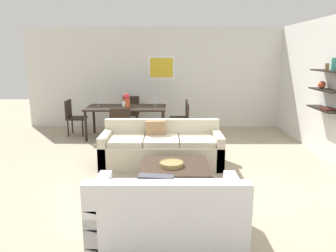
# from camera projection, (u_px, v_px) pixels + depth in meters

# --- Properties ---
(ground_plane) EXTENTS (18.00, 18.00, 0.00)m
(ground_plane) POSITION_uv_depth(u_px,v_px,m) (170.00, 170.00, 5.70)
(ground_plane) COLOR tan
(back_wall_unit) EXTENTS (8.40, 0.09, 2.70)m
(back_wall_unit) POSITION_uv_depth(u_px,v_px,m) (181.00, 78.00, 8.85)
(back_wall_unit) COLOR silver
(back_wall_unit) RESTS_ON ground
(right_wall_shelf_unit) EXTENTS (0.34, 8.20, 2.70)m
(right_wall_shelf_unit) POSITION_uv_depth(u_px,v_px,m) (334.00, 90.00, 5.97)
(right_wall_shelf_unit) COLOR silver
(right_wall_shelf_unit) RESTS_ON ground
(sofa_beige) EXTENTS (2.17, 0.90, 0.78)m
(sofa_beige) POSITION_uv_depth(u_px,v_px,m) (162.00, 149.00, 5.97)
(sofa_beige) COLOR beige
(sofa_beige) RESTS_ON ground
(loveseat_white) EXTENTS (1.65, 0.90, 0.78)m
(loveseat_white) POSITION_uv_depth(u_px,v_px,m) (167.00, 212.00, 3.58)
(loveseat_white) COLOR white
(loveseat_white) RESTS_ON ground
(coffee_table) EXTENTS (1.02, 0.90, 0.38)m
(coffee_table) POSITION_uv_depth(u_px,v_px,m) (175.00, 177.00, 4.86)
(coffee_table) COLOR #38281E
(coffee_table) RESTS_ON ground
(decorative_bowl) EXTENTS (0.36, 0.36, 0.06)m
(decorative_bowl) POSITION_uv_depth(u_px,v_px,m) (172.00, 164.00, 4.78)
(decorative_bowl) COLOR #99844C
(decorative_bowl) RESTS_ON coffee_table
(dining_table) EXTENTS (1.90, 0.95, 0.75)m
(dining_table) POSITION_uv_depth(u_px,v_px,m) (126.00, 110.00, 7.82)
(dining_table) COLOR black
(dining_table) RESTS_ON ground
(dining_chair_right_near) EXTENTS (0.44, 0.44, 0.88)m
(dining_chair_right_near) POSITION_uv_depth(u_px,v_px,m) (183.00, 119.00, 7.64)
(dining_chair_right_near) COLOR black
(dining_chair_right_near) RESTS_ON ground
(dining_chair_head) EXTENTS (0.44, 0.44, 0.88)m
(dining_chair_head) POSITION_uv_depth(u_px,v_px,m) (131.00, 111.00, 8.72)
(dining_chair_head) COLOR black
(dining_chair_head) RESTS_ON ground
(dining_chair_left_far) EXTENTS (0.44, 0.44, 0.88)m
(dining_chair_left_far) POSITION_uv_depth(u_px,v_px,m) (73.00, 115.00, 8.07)
(dining_chair_left_far) COLOR black
(dining_chair_left_far) RESTS_ON ground
(dining_chair_right_far) EXTENTS (0.44, 0.44, 0.88)m
(dining_chair_right_far) POSITION_uv_depth(u_px,v_px,m) (182.00, 115.00, 8.06)
(dining_chair_right_far) COLOR black
(dining_chair_right_far) RESTS_ON ground
(dining_chair_foot) EXTENTS (0.44, 0.44, 0.88)m
(dining_chair_foot) POSITION_uv_depth(u_px,v_px,m) (121.00, 125.00, 6.99)
(dining_chair_foot) COLOR black
(dining_chair_foot) RESTS_ON ground
(wine_glass_left_far) EXTENTS (0.06, 0.06, 0.18)m
(wine_glass_left_far) POSITION_uv_depth(u_px,v_px,m) (98.00, 101.00, 7.89)
(wine_glass_left_far) COLOR silver
(wine_glass_left_far) RESTS_ON dining_table
(wine_glass_right_far) EXTENTS (0.07, 0.07, 0.18)m
(wine_glass_right_far) POSITION_uv_depth(u_px,v_px,m) (155.00, 101.00, 7.89)
(wine_glass_right_far) COLOR silver
(wine_glass_right_far) RESTS_ON dining_table
(wine_glass_head) EXTENTS (0.07, 0.07, 0.17)m
(wine_glass_head) POSITION_uv_depth(u_px,v_px,m) (128.00, 99.00, 8.18)
(wine_glass_head) COLOR silver
(wine_glass_head) RESTS_ON dining_table
(wine_glass_foot) EXTENTS (0.07, 0.07, 0.19)m
(wine_glass_foot) POSITION_uv_depth(u_px,v_px,m) (124.00, 104.00, 7.37)
(wine_glass_foot) COLOR silver
(wine_glass_foot) RESTS_ON dining_table
(centerpiece_vase) EXTENTS (0.16, 0.16, 0.33)m
(centerpiece_vase) POSITION_uv_depth(u_px,v_px,m) (127.00, 100.00, 7.72)
(centerpiece_vase) COLOR #D85933
(centerpiece_vase) RESTS_ON dining_table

